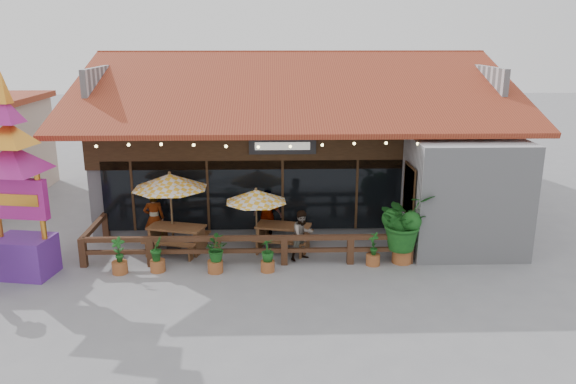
{
  "coord_description": "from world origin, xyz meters",
  "views": [
    {
      "loc": [
        -0.85,
        -16.25,
        6.72
      ],
      "look_at": [
        -0.33,
        1.5,
        1.71
      ],
      "focal_mm": 35.0,
      "sensor_mm": 36.0,
      "label": 1
    }
  ],
  "objects_px": {
    "tropical_plant": "(404,223)",
    "thai_sign_tower": "(13,164)",
    "picnic_table_right": "(283,233)",
    "umbrella_left": "(170,182)",
    "picnic_table_left": "(177,234)",
    "umbrella_right": "(256,196)"
  },
  "relations": [
    {
      "from": "tropical_plant",
      "to": "thai_sign_tower",
      "type": "bearing_deg",
      "value": -176.82
    },
    {
      "from": "umbrella_right",
      "to": "umbrella_left",
      "type": "bearing_deg",
      "value": 173.37
    },
    {
      "from": "thai_sign_tower",
      "to": "tropical_plant",
      "type": "height_order",
      "value": "thai_sign_tower"
    },
    {
      "from": "picnic_table_right",
      "to": "picnic_table_left",
      "type": "bearing_deg",
      "value": -178.56
    },
    {
      "from": "umbrella_left",
      "to": "picnic_table_right",
      "type": "height_order",
      "value": "umbrella_left"
    },
    {
      "from": "picnic_table_left",
      "to": "umbrella_right",
      "type": "bearing_deg",
      "value": -1.68
    },
    {
      "from": "picnic_table_left",
      "to": "tropical_plant",
      "type": "distance_m",
      "value": 7.11
    },
    {
      "from": "umbrella_left",
      "to": "thai_sign_tower",
      "type": "xyz_separation_m",
      "value": [
        -3.88,
        -1.97,
        1.04
      ]
    },
    {
      "from": "umbrella_right",
      "to": "picnic_table_right",
      "type": "bearing_deg",
      "value": 10.58
    },
    {
      "from": "umbrella_left",
      "to": "tropical_plant",
      "type": "distance_m",
      "value": 7.35
    },
    {
      "from": "umbrella_right",
      "to": "picnic_table_left",
      "type": "xyz_separation_m",
      "value": [
        -2.55,
        0.07,
        -1.28
      ]
    },
    {
      "from": "picnic_table_right",
      "to": "thai_sign_tower",
      "type": "height_order",
      "value": "thai_sign_tower"
    },
    {
      "from": "umbrella_left",
      "to": "tropical_plant",
      "type": "xyz_separation_m",
      "value": [
        7.16,
        -1.36,
        -0.98
      ]
    },
    {
      "from": "picnic_table_left",
      "to": "picnic_table_right",
      "type": "distance_m",
      "value": 3.4
    },
    {
      "from": "picnic_table_right",
      "to": "tropical_plant",
      "type": "xyz_separation_m",
      "value": [
        3.59,
        -1.21,
        0.71
      ]
    },
    {
      "from": "picnic_table_right",
      "to": "tropical_plant",
      "type": "relative_size",
      "value": 0.92
    },
    {
      "from": "thai_sign_tower",
      "to": "umbrella_left",
      "type": "bearing_deg",
      "value": 26.98
    },
    {
      "from": "picnic_table_left",
      "to": "tropical_plant",
      "type": "relative_size",
      "value": 0.94
    },
    {
      "from": "umbrella_left",
      "to": "thai_sign_tower",
      "type": "bearing_deg",
      "value": -153.02
    },
    {
      "from": "umbrella_right",
      "to": "picnic_table_left",
      "type": "distance_m",
      "value": 2.85
    },
    {
      "from": "umbrella_left",
      "to": "picnic_table_left",
      "type": "bearing_deg",
      "value": -55.32
    },
    {
      "from": "picnic_table_right",
      "to": "tropical_plant",
      "type": "height_order",
      "value": "tropical_plant"
    }
  ]
}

